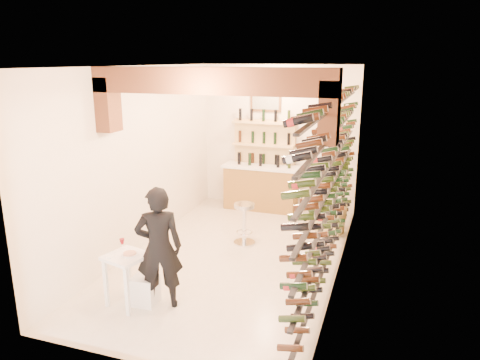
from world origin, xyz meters
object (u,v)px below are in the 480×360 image
(person, at_px, (159,248))
(white_stool, at_px, (145,290))
(tasting_table, at_px, (127,264))
(back_counter, at_px, (261,186))
(chrome_barstool, at_px, (244,221))
(wine_rack, at_px, (328,177))
(crate_lower, at_px, (330,226))

(person, bearing_deg, white_stool, -22.45)
(tasting_table, bearing_deg, person, 29.04)
(back_counter, relative_size, white_stool, 4.22)
(back_counter, xyz_separation_m, tasting_table, (-0.58, -4.58, 0.08))
(tasting_table, height_order, chrome_barstool, tasting_table)
(white_stool, bearing_deg, tasting_table, -156.03)
(tasting_table, height_order, white_stool, tasting_table)
(wine_rack, xyz_separation_m, tasting_table, (-2.41, -1.93, -0.94))
(wine_rack, relative_size, chrome_barstool, 7.39)
(wine_rack, bearing_deg, back_counter, 124.66)
(wine_rack, distance_m, tasting_table, 3.22)
(person, height_order, chrome_barstool, person)
(tasting_table, distance_m, person, 0.52)
(white_stool, relative_size, person, 0.24)
(chrome_barstool, xyz_separation_m, crate_lower, (1.42, 1.04, -0.30))
(white_stool, height_order, crate_lower, white_stool)
(back_counter, xyz_separation_m, crate_lower, (1.70, -0.99, -0.39))
(white_stool, xyz_separation_m, crate_lower, (2.07, 3.49, -0.06))
(chrome_barstool, relative_size, crate_lower, 1.61)
(tasting_table, bearing_deg, wine_rack, 53.56)
(wine_rack, distance_m, chrome_barstool, 2.00)
(chrome_barstool, bearing_deg, back_counter, 97.73)
(wine_rack, xyz_separation_m, crate_lower, (-0.13, 1.66, -1.40))
(white_stool, height_order, person, person)
(tasting_table, bearing_deg, white_stool, 38.86)
(chrome_barstool, distance_m, crate_lower, 1.79)
(wine_rack, xyz_separation_m, person, (-1.96, -1.81, -0.69))
(person, xyz_separation_m, crate_lower, (1.83, 3.47, -0.71))
(wine_rack, relative_size, crate_lower, 11.91)
(back_counter, bearing_deg, crate_lower, -30.29)
(wine_rack, height_order, chrome_barstool, wine_rack)
(back_counter, height_order, person, person)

